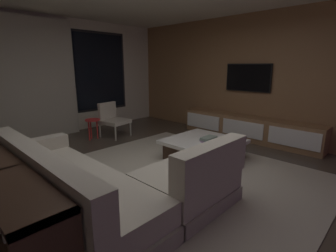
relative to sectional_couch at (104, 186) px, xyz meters
name	(u,v)px	position (x,y,z in m)	size (l,w,h in m)	color
floor	(161,181)	(0.96, 0.07, -0.29)	(9.20, 9.20, 0.00)	#473D33
back_wall_with_window	(47,78)	(0.90, 3.68, 1.05)	(6.60, 0.30, 2.70)	beige
media_wall	(261,78)	(4.02, 0.07, 1.06)	(0.12, 7.80, 2.70)	#8E6642
area_rug	(182,175)	(1.31, -0.03, -0.28)	(3.20, 3.80, 0.01)	#ADA391
sectional_couch	(104,186)	(0.00, 0.00, 0.00)	(1.98, 2.50, 0.82)	#A49C8C
coffee_table	(203,149)	(2.05, 0.13, -0.10)	(1.16, 1.16, 0.36)	#3F2A1E
book_stack_on_coffee_table	(208,139)	(2.03, 0.01, 0.11)	(0.29, 0.18, 0.08)	#C99ED6
accent_chair_near_window	(112,118)	(1.82, 2.55, 0.14)	(0.63, 0.65, 0.78)	#B2ADA0
side_stool	(92,123)	(1.36, 2.63, 0.08)	(0.32, 0.32, 0.46)	red
media_console	(249,129)	(3.73, 0.12, -0.04)	(0.46, 3.10, 0.52)	#8E6642
mounted_tv	(248,78)	(3.91, 0.32, 1.06)	(0.05, 1.04, 0.60)	black
console_table_behind_couch	(5,204)	(-0.91, 0.13, 0.13)	(0.40, 2.10, 0.74)	#3F2A1E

